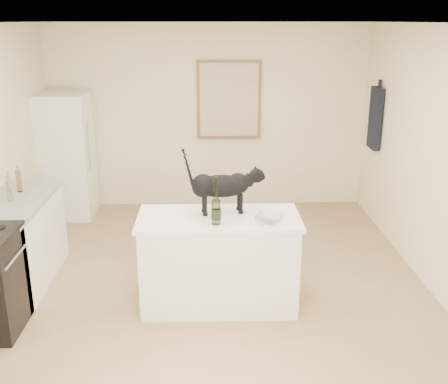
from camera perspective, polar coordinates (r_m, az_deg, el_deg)
floor at (r=5.44m, az=-1.65°, el=-10.80°), size 5.50×5.50×0.00m
ceiling at (r=4.77m, az=-1.94°, el=17.73°), size 5.50×5.50×0.00m
wall_back at (r=7.63m, az=-1.75°, el=8.02°), size 4.50×0.00×4.50m
wall_front at (r=2.41m, az=-1.92°, el=-15.21°), size 4.50×0.00×4.50m
wall_right at (r=5.43m, az=22.73°, el=2.49°), size 0.00×5.50×5.50m
island_base at (r=5.07m, az=-0.55°, el=-7.62°), size 1.44×0.67×0.86m
island_top at (r=4.89m, az=-0.57°, el=-2.86°), size 1.50×0.70×0.04m
left_cabinets at (r=5.86m, az=-21.20°, el=-5.24°), size 0.60×1.40×0.86m
left_countertop at (r=5.71m, az=-21.70°, el=-1.08°), size 0.62×1.44×0.04m
fridge at (r=7.60m, az=-16.62°, el=3.75°), size 0.68×0.68×1.70m
artwork_frame at (r=7.57m, az=0.54°, el=9.86°), size 0.90×0.03×1.10m
artwork_canvas at (r=7.55m, az=0.55°, el=9.84°), size 0.82×0.00×1.02m
hanging_garment at (r=7.26m, az=15.96°, el=7.63°), size 0.08×0.34×0.80m
black_cat at (r=4.90m, az=-0.32°, el=0.33°), size 0.69×0.29×0.47m
wine_bottle at (r=4.64m, az=-0.86°, el=-1.24°), size 0.10×0.10×0.39m
glass_bowl at (r=4.75m, az=4.88°, el=-2.93°), size 0.32×0.32×0.06m
fridge_paper at (r=7.44m, az=-14.30°, el=6.94°), size 0.02×0.13×0.17m
counter_bottle_cluster at (r=5.79m, az=-21.67°, el=0.64°), size 0.07×0.36×0.25m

